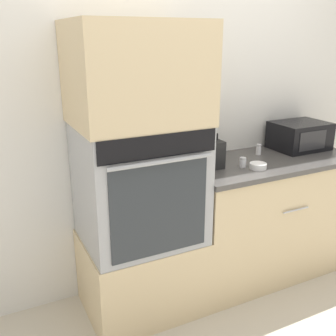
# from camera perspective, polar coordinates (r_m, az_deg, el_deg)

# --- Properties ---
(ground_plane) EXTENTS (12.00, 12.00, 0.00)m
(ground_plane) POSITION_cam_1_polar(r_m,az_deg,el_deg) (2.82, 6.28, -20.40)
(ground_plane) COLOR beige
(wall_back) EXTENTS (8.00, 0.05, 2.50)m
(wall_back) POSITION_cam_1_polar(r_m,az_deg,el_deg) (2.79, 0.18, 7.91)
(wall_back) COLOR silver
(wall_back) RESTS_ON ground_plane
(oven_cabinet_base) EXTENTS (0.74, 0.60, 0.53)m
(oven_cabinet_base) POSITION_cam_1_polar(r_m,az_deg,el_deg) (2.73, -3.85, -14.81)
(oven_cabinet_base) COLOR beige
(oven_cabinet_base) RESTS_ON ground_plane
(wall_oven) EXTENTS (0.72, 0.64, 0.75)m
(wall_oven) POSITION_cam_1_polar(r_m,az_deg,el_deg) (2.44, -4.14, -2.22)
(wall_oven) COLOR #9EA0A5
(wall_oven) RESTS_ON oven_cabinet_base
(oven_cabinet_upper) EXTENTS (0.74, 0.60, 0.58)m
(oven_cabinet_upper) POSITION_cam_1_polar(r_m,az_deg,el_deg) (2.29, -4.57, 13.49)
(oven_cabinet_upper) COLOR beige
(oven_cabinet_upper) RESTS_ON wall_oven
(counter_unit) EXTENTS (1.32, 0.63, 0.92)m
(counter_unit) POSITION_cam_1_polar(r_m,az_deg,el_deg) (3.11, 13.79, -6.74)
(counter_unit) COLOR beige
(counter_unit) RESTS_ON ground_plane
(microwave) EXTENTS (0.42, 0.32, 0.21)m
(microwave) POSITION_cam_1_polar(r_m,az_deg,el_deg) (3.25, 18.55, 4.48)
(microwave) COLOR black
(microwave) RESTS_ON counter_unit
(knife_block) EXTENTS (0.11, 0.15, 0.23)m
(knife_block) POSITION_cam_1_polar(r_m,az_deg,el_deg) (2.66, 6.53, 2.09)
(knife_block) COLOR black
(knife_block) RESTS_ON counter_unit
(bowl) EXTENTS (0.11, 0.11, 0.04)m
(bowl) POSITION_cam_1_polar(r_m,az_deg,el_deg) (2.70, 12.94, 0.30)
(bowl) COLOR white
(bowl) RESTS_ON counter_unit
(condiment_jar_near) EXTENTS (0.05, 0.05, 0.07)m
(condiment_jar_near) POSITION_cam_1_polar(r_m,az_deg,el_deg) (2.71, 10.79, 0.82)
(condiment_jar_near) COLOR silver
(condiment_jar_near) RESTS_ON counter_unit
(condiment_jar_mid) EXTENTS (0.04, 0.04, 0.08)m
(condiment_jar_mid) POSITION_cam_1_polar(r_m,az_deg,el_deg) (3.02, 13.02, 2.63)
(condiment_jar_mid) COLOR silver
(condiment_jar_mid) RESTS_ON counter_unit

